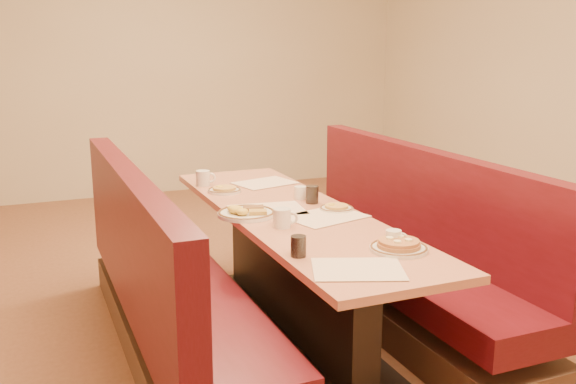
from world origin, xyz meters
name	(u,v)px	position (x,y,z in m)	size (l,w,h in m)	color
ground	(292,334)	(0.00, 0.00, 0.00)	(8.00, 8.00, 0.00)	#9E6647
diner_table	(292,274)	(0.00, 0.00, 0.37)	(0.70, 2.50, 0.75)	black
booth_left	(166,295)	(-0.73, 0.00, 0.36)	(0.55, 2.50, 1.05)	#4C3326
booth_right	(401,260)	(0.73, 0.00, 0.36)	(0.55, 2.50, 1.05)	#4C3326
placemat_near_left	(358,269)	(-0.12, -0.98, 0.75)	(0.38, 0.28, 0.00)	#F6DFC1
placemat_near_right	(325,216)	(0.12, -0.18, 0.75)	(0.41, 0.31, 0.00)	#F6DFC1
placemat_far_left	(267,210)	(-0.12, 0.08, 0.75)	(0.41, 0.31, 0.00)	#F6DFC1
placemat_far_right	(265,183)	(0.12, 0.75, 0.75)	(0.38, 0.29, 0.00)	#F6DFC1
pancake_plate	(399,246)	(0.18, -0.83, 0.77)	(0.27, 0.27, 0.06)	white
eggs_plate	(246,213)	(-0.27, 0.01, 0.77)	(0.32, 0.32, 0.06)	white
extra_plate_mid	(336,208)	(0.24, -0.07, 0.76)	(0.19, 0.19, 0.04)	white
extra_plate_far	(224,190)	(-0.21, 0.61, 0.76)	(0.21, 0.21, 0.04)	white
coffee_mug_a	(394,238)	(0.19, -0.77, 0.79)	(0.10, 0.07, 0.08)	white
coffee_mug_b	(283,218)	(-0.17, -0.27, 0.80)	(0.13, 0.09, 0.10)	white
coffee_mug_c	(301,192)	(0.17, 0.26, 0.79)	(0.10, 0.07, 0.08)	white
coffee_mug_d	(204,178)	(-0.28, 0.85, 0.80)	(0.13, 0.09, 0.10)	white
soda_tumbler_near	(298,246)	(-0.28, -0.73, 0.80)	(0.07, 0.07, 0.10)	black
soda_tumbler_mid	(312,195)	(0.19, 0.13, 0.80)	(0.08, 0.08, 0.10)	black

